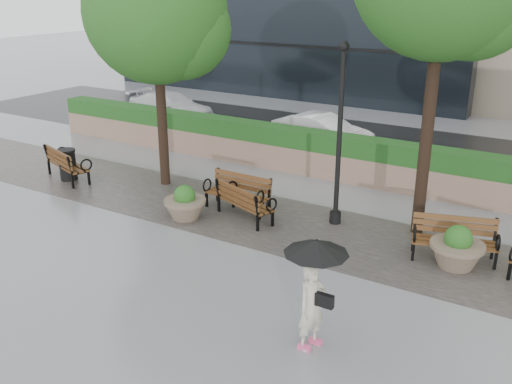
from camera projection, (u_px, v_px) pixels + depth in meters
The scene contains 16 objects.
ground at pixel (226, 278), 11.56m from camera, with size 100.00×100.00×0.00m, color gray.
cobble_strip at pixel (295, 227), 13.96m from camera, with size 28.00×3.20×0.01m, color #383330.
hedge_wall at pixel (358, 160), 16.94m from camera, with size 24.00×0.80×1.35m.
asphalt_street at pixel (399, 150), 20.37m from camera, with size 40.00×7.00×0.00m, color black.
bench_0 at pixel (68, 171), 17.21m from camera, with size 1.93×1.24×0.97m.
bench_1 at pixel (238, 200), 14.90m from camera, with size 1.77×0.74×0.94m.
bench_2 at pixel (245, 209), 14.34m from camera, with size 1.80×1.20×0.90m.
bench_3 at pixel (453, 248), 12.22m from camera, with size 1.86×1.18×0.94m.
planter_left at pixel (185, 206), 14.36m from camera, with size 1.06×1.06×0.89m.
planter_right at pixel (457, 251), 11.89m from camera, with size 1.12×1.12×0.94m.
trash_bin at pixel (68, 165), 17.15m from camera, with size 0.54×0.54×0.90m, color black.
lamppost at pixel (339, 147), 13.52m from camera, with size 0.28×0.28×4.41m.
tree_0 at pixel (162, 16), 15.29m from camera, with size 3.90×3.88×6.84m.
car_left at pixel (171, 107), 24.47m from camera, with size 1.67×4.12×1.19m, color white.
car_right at pixel (323, 132), 20.35m from camera, with size 1.29×3.70×1.22m, color white.
pedestrian at pixel (314, 284), 9.01m from camera, with size 1.04×1.04×1.91m.
Camera 1 is at (5.85, -8.43, 5.65)m, focal length 40.00 mm.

